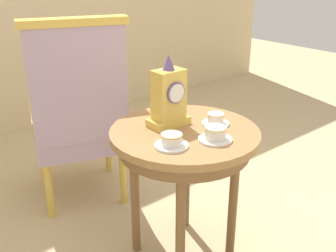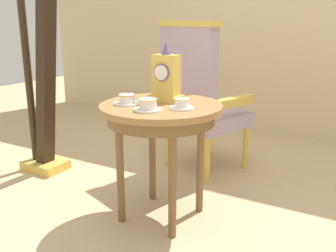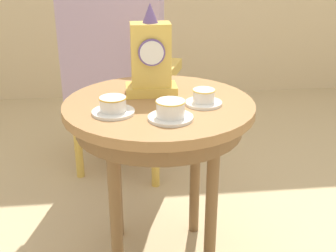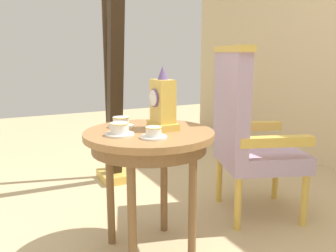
# 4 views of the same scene
# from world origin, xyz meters

# --- Properties ---
(side_table) EXTENTS (0.69, 0.69, 0.69)m
(side_table) POSITION_xyz_m (-0.10, 0.06, 0.61)
(side_table) COLOR #9E7042
(side_table) RESTS_ON ground
(teacup_left) EXTENTS (0.14, 0.14, 0.06)m
(teacup_left) POSITION_xyz_m (-0.26, -0.04, 0.72)
(teacup_left) COLOR white
(teacup_left) RESTS_ON side_table
(teacup_right) EXTENTS (0.15, 0.15, 0.06)m
(teacup_right) POSITION_xyz_m (-0.08, -0.11, 0.72)
(teacup_right) COLOR white
(teacup_right) RESTS_ON side_table
(teacup_center) EXTENTS (0.13, 0.13, 0.06)m
(teacup_center) POSITION_xyz_m (0.06, 0.02, 0.72)
(teacup_center) COLOR white
(teacup_center) RESTS_ON side_table
(mantel_clock) EXTENTS (0.19, 0.11, 0.34)m
(mantel_clock) POSITION_xyz_m (-0.12, 0.15, 0.83)
(mantel_clock) COLOR gold
(mantel_clock) RESTS_ON side_table
(armchair) EXTENTS (0.69, 0.68, 1.14)m
(armchair) POSITION_xyz_m (-0.24, 0.83, 0.59)
(armchair) COLOR #B299B7
(armchair) RESTS_ON ground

